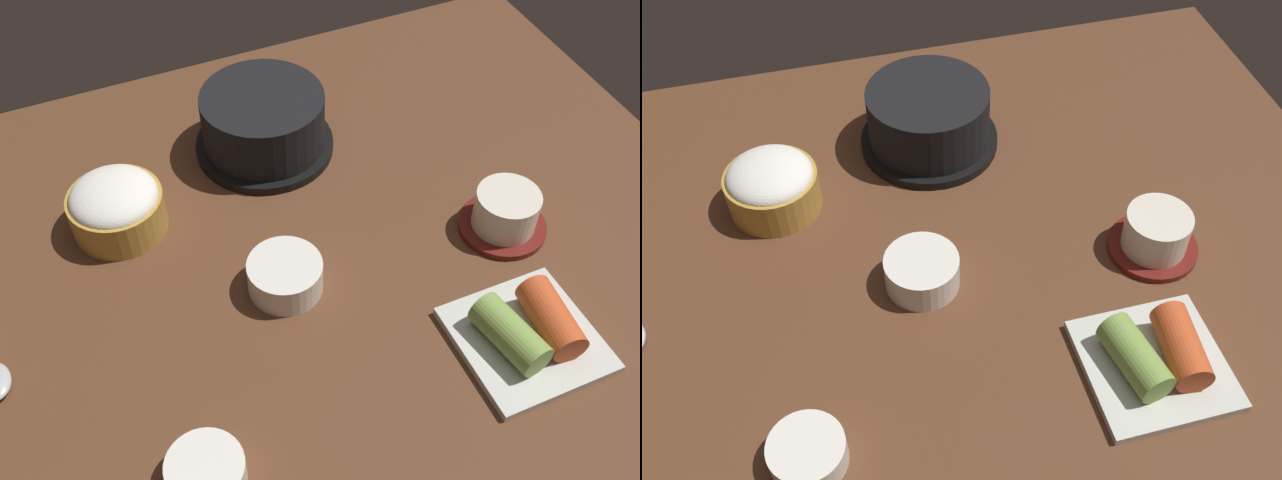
# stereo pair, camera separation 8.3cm
# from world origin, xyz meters

# --- Properties ---
(dining_table) EXTENTS (1.00, 0.76, 0.02)m
(dining_table) POSITION_xyz_m (0.00, 0.00, 0.01)
(dining_table) COLOR #56331E
(dining_table) RESTS_ON ground
(stone_pot) EXTENTS (0.17, 0.17, 0.08)m
(stone_pot) POSITION_xyz_m (0.03, 0.18, 0.06)
(stone_pot) COLOR black
(stone_pot) RESTS_ON dining_table
(rice_bowl) EXTENTS (0.11, 0.11, 0.07)m
(rice_bowl) POSITION_xyz_m (-0.17, 0.12, 0.05)
(rice_bowl) COLOR #B78C38
(rice_bowl) RESTS_ON dining_table
(tea_cup_with_saucer) EXTENTS (0.10, 0.10, 0.05)m
(tea_cup_with_saucer) POSITION_xyz_m (0.23, -0.06, 0.05)
(tea_cup_with_saucer) COLOR maroon
(tea_cup_with_saucer) RESTS_ON dining_table
(banchan_cup_center) EXTENTS (0.08, 0.08, 0.04)m
(banchan_cup_center) POSITION_xyz_m (-0.03, -0.04, 0.04)
(banchan_cup_center) COLOR white
(banchan_cup_center) RESTS_ON dining_table
(kimchi_plate) EXTENTS (0.14, 0.14, 0.05)m
(kimchi_plate) POSITION_xyz_m (0.17, -0.21, 0.04)
(kimchi_plate) COLOR silver
(kimchi_plate) RESTS_ON dining_table
(side_bowl_near) EXTENTS (0.07, 0.07, 0.03)m
(side_bowl_near) POSITION_xyz_m (-0.17, -0.22, 0.04)
(side_bowl_near) COLOR white
(side_bowl_near) RESTS_ON dining_table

